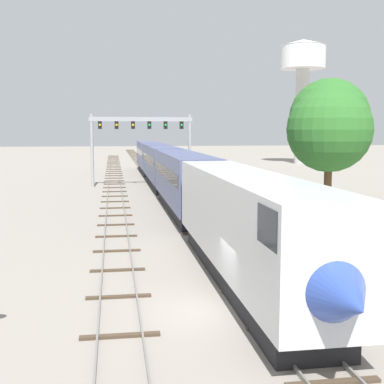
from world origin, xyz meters
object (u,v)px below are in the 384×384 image
object	(u,v)px
passenger_train	(170,171)
trackside_tree_mid	(329,119)
trackside_tree_left	(329,130)
signal_gantry	(141,133)
water_tower	(303,68)

from	to	relation	value
passenger_train	trackside_tree_mid	bearing A→B (deg)	-40.05
trackside_tree_mid	trackside_tree_left	bearing A→B (deg)	-113.13
signal_gantry	trackside_tree_left	distance (m)	28.83
water_tower	trackside_tree_left	bearing A→B (deg)	-108.89
trackside_tree_mid	signal_gantry	bearing A→B (deg)	125.66
water_tower	signal_gantry	bearing A→B (deg)	-131.82
water_tower	trackside_tree_left	xyz separation A→B (m)	(-21.95, -64.13, -12.09)
passenger_train	water_tower	world-z (taller)	water_tower
trackside_tree_mid	water_tower	bearing A→B (deg)	71.56
water_tower	trackside_tree_left	size ratio (longest dim) A/B	2.50
signal_gantry	trackside_tree_left	bearing A→B (deg)	-65.49
passenger_train	water_tower	distance (m)	59.58
signal_gantry	water_tower	distance (m)	52.36
trackside_tree_left	trackside_tree_mid	bearing A→B (deg)	66.87
water_tower	trackside_tree_mid	distance (m)	62.29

